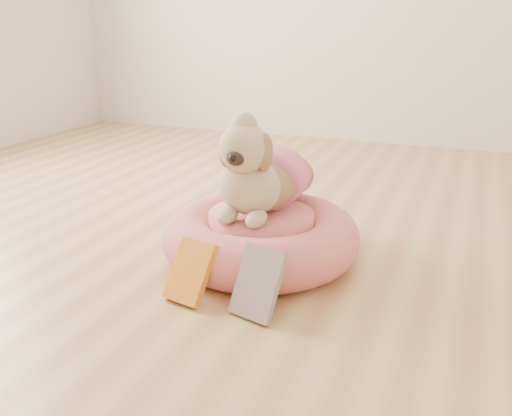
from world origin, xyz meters
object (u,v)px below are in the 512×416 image
(pet_bed, at_px, (261,237))
(book_yellow, at_px, (190,272))
(dog, at_px, (260,158))
(book_white, at_px, (258,283))

(pet_bed, xyz_separation_m, book_yellow, (-0.10, -0.35, 0.00))
(pet_bed, bearing_deg, dog, 117.28)
(pet_bed, xyz_separation_m, dog, (-0.01, 0.03, 0.28))
(dog, bearing_deg, pet_bed, -62.98)
(dog, distance_m, book_yellow, 0.48)
(pet_bed, height_order, book_yellow, same)
(pet_bed, xyz_separation_m, book_white, (0.13, -0.37, 0.01))
(dog, xyz_separation_m, book_white, (0.15, -0.40, -0.27))
(pet_bed, bearing_deg, book_white, -70.42)
(pet_bed, bearing_deg, book_yellow, -105.31)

